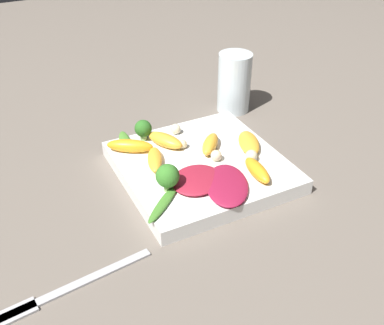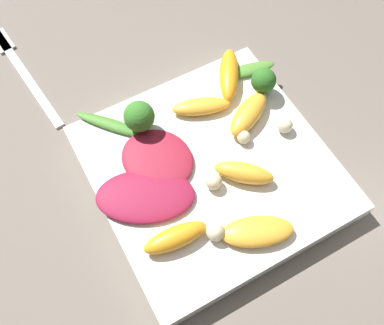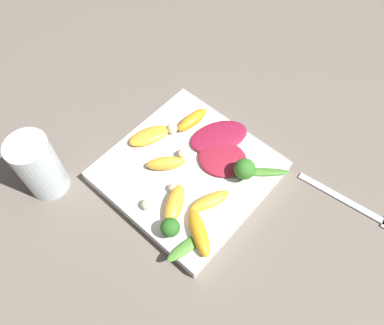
{
  "view_description": "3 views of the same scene",
  "coord_description": "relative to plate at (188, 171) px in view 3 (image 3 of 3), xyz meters",
  "views": [
    {
      "loc": [
        0.51,
        -0.28,
        0.42
      ],
      "look_at": [
        0.01,
        -0.02,
        0.03
      ],
      "focal_mm": 42.0,
      "sensor_mm": 36.0,
      "label": 1
    },
    {
      "loc": [
        0.13,
        0.18,
        0.45
      ],
      "look_at": [
        0.02,
        -0.01,
        0.03
      ],
      "focal_mm": 42.0,
      "sensor_mm": 36.0,
      "label": 2
    },
    {
      "loc": [
        -0.23,
        -0.21,
        0.55
      ],
      "look_at": [
        0.0,
        -0.01,
        0.04
      ],
      "focal_mm": 35.0,
      "sensor_mm": 36.0,
      "label": 3
    }
  ],
  "objects": [
    {
      "name": "macadamia_nut_0",
      "position": [
        -0.05,
        -0.01,
        0.02
      ],
      "size": [
        0.01,
        0.01,
        0.01
      ],
      "color": "beige",
      "rests_on": "plate"
    },
    {
      "name": "fork",
      "position": [
        0.14,
        -0.25,
        -0.01
      ],
      "size": [
        0.04,
        0.19,
        0.01
      ],
      "color": "#B2B2B7",
      "rests_on": "ground_plane"
    },
    {
      "name": "broccoli_floret_1",
      "position": [
        0.05,
        -0.08,
        0.04
      ],
      "size": [
        0.03,
        0.03,
        0.04
      ],
      "color": "#84AD5B",
      "rests_on": "plate"
    },
    {
      "name": "macadamia_nut_1",
      "position": [
        -0.09,
        0.0,
        0.02
      ],
      "size": [
        0.02,
        0.02,
        0.02
      ],
      "color": "beige",
      "rests_on": "plate"
    },
    {
      "name": "arugula_sprig_1",
      "position": [
        -0.1,
        -0.09,
        0.02
      ],
      "size": [
        0.07,
        0.03,
        0.01
      ],
      "color": "#518E33",
      "rests_on": "plate"
    },
    {
      "name": "drinking_glass",
      "position": [
        -0.16,
        0.16,
        0.05
      ],
      "size": [
        0.06,
        0.06,
        0.11
      ],
      "color": "silver",
      "rests_on": "ground_plane"
    },
    {
      "name": "macadamia_nut_2",
      "position": [
        0.01,
        0.02,
        0.02
      ],
      "size": [
        0.02,
        0.02,
        0.02
      ],
      "color": "beige",
      "rests_on": "plate"
    },
    {
      "name": "ground_plane",
      "position": [
        0.0,
        0.0,
        -0.01
      ],
      "size": [
        2.4,
        2.4,
        0.0
      ],
      "primitive_type": "plane",
      "color": "#6B6056"
    },
    {
      "name": "broccoli_floret_0",
      "position": [
        -0.1,
        -0.06,
        0.03
      ],
      "size": [
        0.03,
        0.03,
        0.04
      ],
      "color": "#84AD5B",
      "rests_on": "plate"
    },
    {
      "name": "orange_segment_3",
      "position": [
        0.0,
        0.09,
        0.02
      ],
      "size": [
        0.08,
        0.06,
        0.02
      ],
      "color": "#FCAD33",
      "rests_on": "plate"
    },
    {
      "name": "orange_segment_4",
      "position": [
        -0.02,
        0.03,
        0.02
      ],
      "size": [
        0.06,
        0.06,
        0.02
      ],
      "color": "#FCAD33",
      "rests_on": "plate"
    },
    {
      "name": "orange_segment_5",
      "position": [
        -0.07,
        -0.03,
        0.02
      ],
      "size": [
        0.07,
        0.05,
        0.02
      ],
      "color": "#FCAD33",
      "rests_on": "plate"
    },
    {
      "name": "orange_segment_0",
      "position": [
        0.07,
        0.06,
        0.02
      ],
      "size": [
        0.07,
        0.03,
        0.02
      ],
      "color": "orange",
      "rests_on": "plate"
    },
    {
      "name": "radicchio_leaf_1",
      "position": [
        0.08,
        -0.0,
        0.02
      ],
      "size": [
        0.12,
        0.1,
        0.01
      ],
      "color": "maroon",
      "rests_on": "plate"
    },
    {
      "name": "macadamia_nut_3",
      "position": [
        0.04,
        0.07,
        0.02
      ],
      "size": [
        0.02,
        0.02,
        0.02
      ],
      "color": "beige",
      "rests_on": "plate"
    },
    {
      "name": "orange_segment_2",
      "position": [
        -0.03,
        -0.07,
        0.02
      ],
      "size": [
        0.07,
        0.04,
        0.02
      ],
      "color": "#FCAD33",
      "rests_on": "plate"
    },
    {
      "name": "arugula_sprig_0",
      "position": [
        0.07,
        -0.09,
        0.02
      ],
      "size": [
        0.07,
        0.08,
        0.01
      ],
      "color": "#47842D",
      "rests_on": "plate"
    },
    {
      "name": "radicchio_leaf_0",
      "position": [
        0.05,
        -0.03,
        0.02
      ],
      "size": [
        0.1,
        0.1,
        0.01
      ],
      "color": "maroon",
      "rests_on": "plate"
    },
    {
      "name": "plate",
      "position": [
        0.0,
        0.0,
        0.0
      ],
      "size": [
        0.24,
        0.24,
        0.02
      ],
      "color": "white",
      "rests_on": "ground_plane"
    },
    {
      "name": "orange_segment_1",
      "position": [
        -0.07,
        -0.09,
        0.02
      ],
      "size": [
        0.06,
        0.08,
        0.02
      ],
      "color": "orange",
      "rests_on": "plate"
    }
  ]
}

